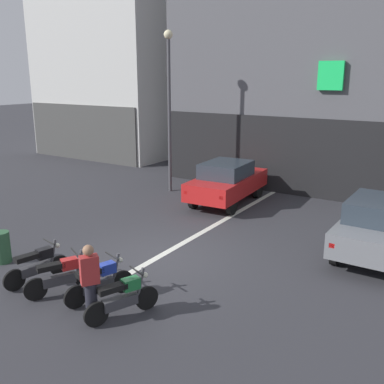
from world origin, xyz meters
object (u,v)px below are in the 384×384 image
(motorcycle_blue_row_centre, at_px, (100,281))
(person_by_motorcycles, at_px, (90,283))
(car_red_crossing_near, at_px, (227,181))
(street_lamp, at_px, (169,96))
(trash_bin, at_px, (2,247))
(motorcycle_red_row_left_mid, at_px, (62,275))
(motorcycle_green_row_right_mid, at_px, (123,297))
(motorcycle_black_row_leftmost, at_px, (38,265))
(car_grey_parked_kerbside, at_px, (379,225))

(motorcycle_blue_row_centre, distance_m, person_by_motorcycles, 1.01)
(car_red_crossing_near, height_order, street_lamp, street_lamp)
(car_red_crossing_near, bearing_deg, street_lamp, 173.38)
(trash_bin, bearing_deg, person_by_motorcycles, -11.46)
(street_lamp, height_order, person_by_motorcycles, street_lamp)
(motorcycle_red_row_left_mid, bearing_deg, person_by_motorcycles, -19.06)
(motorcycle_blue_row_centre, relative_size, motorcycle_green_row_right_mid, 1.02)
(motorcycle_black_row_leftmost, distance_m, motorcycle_green_row_right_mid, 2.77)
(car_red_crossing_near, distance_m, trash_bin, 8.54)
(motorcycle_black_row_leftmost, xyz_separation_m, motorcycle_red_row_left_mid, (0.93, -0.08, 0.00))
(street_lamp, xyz_separation_m, motorcycle_blue_row_centre, (4.19, -8.60, -3.57))
(motorcycle_black_row_leftmost, bearing_deg, person_by_motorcycles, -13.72)
(motorcycle_green_row_right_mid, bearing_deg, street_lamp, 119.91)
(motorcycle_red_row_left_mid, bearing_deg, car_grey_parked_kerbside, 47.93)
(car_grey_parked_kerbside, xyz_separation_m, motorcycle_blue_row_centre, (-4.70, -5.95, -0.43))
(motorcycle_red_row_left_mid, relative_size, trash_bin, 1.79)
(car_grey_parked_kerbside, bearing_deg, street_lamp, 163.40)
(car_red_crossing_near, bearing_deg, motorcycle_green_row_right_mid, -75.80)
(street_lamp, bearing_deg, motorcycle_blue_row_centre, -64.01)
(motorcycle_red_row_left_mid, bearing_deg, motorcycle_green_row_right_mid, -0.59)
(motorcycle_red_row_left_mid, xyz_separation_m, trash_bin, (-2.71, 0.34, -0.03))
(motorcycle_blue_row_centre, height_order, person_by_motorcycles, person_by_motorcycles)
(street_lamp, bearing_deg, car_grey_parked_kerbside, -16.60)
(motorcycle_blue_row_centre, relative_size, person_by_motorcycles, 0.96)
(motorcycle_black_row_leftmost, height_order, person_by_motorcycles, person_by_motorcycles)
(motorcycle_blue_row_centre, distance_m, motorcycle_green_row_right_mid, 0.97)
(motorcycle_black_row_leftmost, height_order, motorcycle_blue_row_centre, same)
(street_lamp, distance_m, motorcycle_black_row_leftmost, 9.77)
(car_red_crossing_near, height_order, motorcycle_blue_row_centre, car_red_crossing_near)
(motorcycle_blue_row_centre, bearing_deg, street_lamp, 115.99)
(car_grey_parked_kerbside, distance_m, motorcycle_black_row_leftmost, 8.98)
(motorcycle_black_row_leftmost, xyz_separation_m, motorcycle_blue_row_centre, (1.85, 0.19, 0.00))
(car_red_crossing_near, relative_size, car_grey_parked_kerbside, 1.02)
(motorcycle_blue_row_centre, bearing_deg, car_grey_parked_kerbside, 51.72)
(car_red_crossing_near, distance_m, motorcycle_green_row_right_mid, 8.83)
(car_grey_parked_kerbside, bearing_deg, motorcycle_black_row_leftmost, -136.81)
(car_red_crossing_near, relative_size, person_by_motorcycles, 2.51)
(person_by_motorcycles, relative_size, trash_bin, 1.96)
(motorcycle_black_row_leftmost, bearing_deg, motorcycle_blue_row_centre, 5.91)
(street_lamp, distance_m, person_by_motorcycles, 10.95)
(street_lamp, distance_m, motorcycle_green_row_right_mid, 10.86)
(motorcycle_black_row_leftmost, xyz_separation_m, person_by_motorcycles, (2.36, -0.58, 0.40))
(motorcycle_black_row_leftmost, bearing_deg, motorcycle_green_row_right_mid, -2.05)
(car_grey_parked_kerbside, distance_m, motorcycle_blue_row_centre, 7.59)
(motorcycle_black_row_leftmost, relative_size, person_by_motorcycles, 0.98)
(street_lamp, bearing_deg, trash_bin, -86.24)
(street_lamp, relative_size, person_by_motorcycles, 3.94)
(street_lamp, xyz_separation_m, trash_bin, (0.56, -8.53, -3.60))
(car_red_crossing_near, distance_m, motorcycle_black_row_leftmost, 8.48)
(street_lamp, relative_size, motorcycle_blue_row_centre, 4.09)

